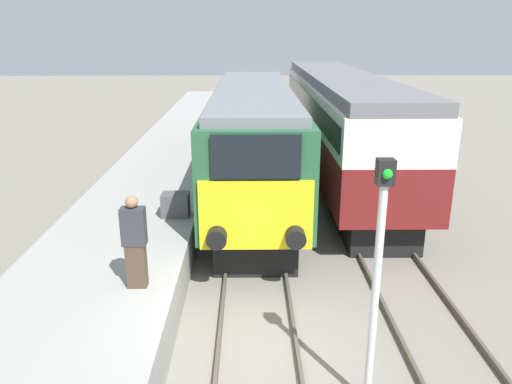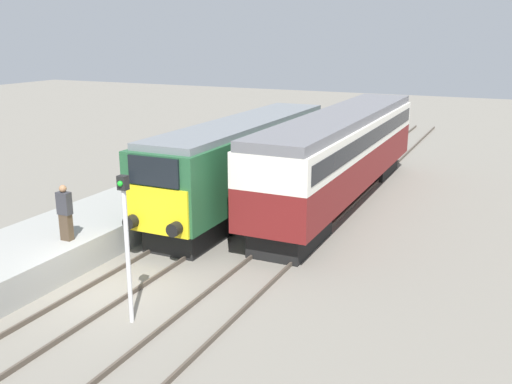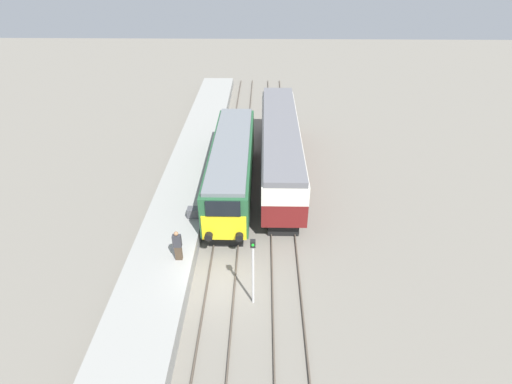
{
  "view_description": "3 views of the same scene",
  "coord_description": "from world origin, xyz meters",
  "px_view_note": "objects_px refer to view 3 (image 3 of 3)",
  "views": [
    {
      "loc": [
        -0.14,
        -7.65,
        5.59
      ],
      "look_at": [
        0.0,
        2.51,
        2.31
      ],
      "focal_mm": 35.0,
      "sensor_mm": 36.0,
      "label": 1
    },
    {
      "loc": [
        10.39,
        -12.05,
        7.31
      ],
      "look_at": [
        1.7,
        6.51,
        1.6
      ],
      "focal_mm": 40.0,
      "sensor_mm": 36.0,
      "label": 2
    },
    {
      "loc": [
        2.1,
        -14.99,
        15.35
      ],
      "look_at": [
        1.7,
        6.51,
        1.6
      ],
      "focal_mm": 28.0,
      "sensor_mm": 36.0,
      "label": 3
    }
  ],
  "objects_px": {
    "person_on_platform": "(178,246)",
    "signal_post": "(253,267)",
    "locomotive": "(232,166)",
    "passenger_carriage": "(280,144)",
    "luggage_crate": "(193,212)"
  },
  "relations": [
    {
      "from": "locomotive",
      "to": "signal_post",
      "type": "height_order",
      "value": "signal_post"
    },
    {
      "from": "passenger_carriage",
      "to": "person_on_platform",
      "type": "distance_m",
      "value": 12.38
    },
    {
      "from": "passenger_carriage",
      "to": "person_on_platform",
      "type": "relative_size",
      "value": 9.06
    },
    {
      "from": "person_on_platform",
      "to": "signal_post",
      "type": "distance_m",
      "value": 4.47
    },
    {
      "from": "passenger_carriage",
      "to": "luggage_crate",
      "type": "height_order",
      "value": "passenger_carriage"
    },
    {
      "from": "locomotive",
      "to": "person_on_platform",
      "type": "bearing_deg",
      "value": -105.51
    },
    {
      "from": "person_on_platform",
      "to": "signal_post",
      "type": "height_order",
      "value": "signal_post"
    },
    {
      "from": "locomotive",
      "to": "signal_post",
      "type": "relative_size",
      "value": 3.39
    },
    {
      "from": "person_on_platform",
      "to": "luggage_crate",
      "type": "bearing_deg",
      "value": 87.13
    },
    {
      "from": "luggage_crate",
      "to": "signal_post",
      "type": "bearing_deg",
      "value": -57.1
    },
    {
      "from": "locomotive",
      "to": "passenger_carriage",
      "type": "relative_size",
      "value": 0.82
    },
    {
      "from": "signal_post",
      "to": "luggage_crate",
      "type": "relative_size",
      "value": 5.66
    },
    {
      "from": "person_on_platform",
      "to": "signal_post",
      "type": "xyz_separation_m",
      "value": [
        3.96,
        -2.02,
        0.46
      ]
    },
    {
      "from": "luggage_crate",
      "to": "locomotive",
      "type": "bearing_deg",
      "value": 64.51
    },
    {
      "from": "person_on_platform",
      "to": "signal_post",
      "type": "bearing_deg",
      "value": -27.08
    }
  ]
}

